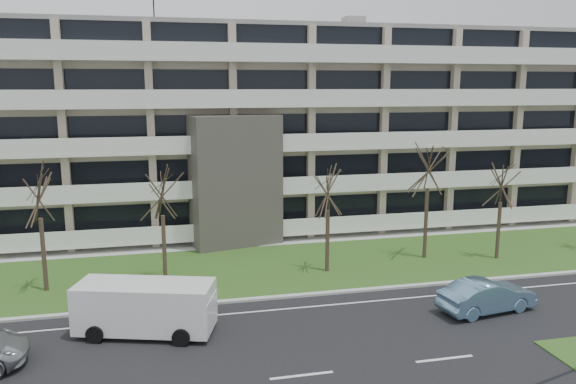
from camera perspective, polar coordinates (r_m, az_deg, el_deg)
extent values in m
plane|color=black|center=(22.67, 1.40, -18.14)|extent=(160.00, 160.00, 0.00)
cube|color=#2F551C|center=(34.38, -3.97, -7.78)|extent=(90.00, 10.00, 0.06)
cube|color=#B2B2AD|center=(29.73, -2.45, -10.74)|extent=(90.00, 0.35, 0.12)
cube|color=#B2B2AD|center=(39.58, -5.22, -5.28)|extent=(90.00, 2.00, 0.08)
cube|color=white|center=(28.39, -1.89, -11.93)|extent=(90.00, 0.12, 0.01)
cube|color=tan|center=(45.12, -6.58, 6.31)|extent=(60.00, 12.00, 15.00)
cube|color=gray|center=(45.18, -6.79, 16.03)|extent=(60.50, 12.50, 0.30)
cube|color=#4C4742|center=(38.58, -5.33, 1.10)|extent=(6.39, 3.69, 9.00)
cube|color=black|center=(38.89, -5.23, -2.58)|extent=(4.92, 1.19, 3.50)
cylinder|color=black|center=(45.13, -13.51, 18.19)|extent=(0.10, 0.10, 3.50)
cube|color=black|center=(40.00, -5.46, -2.06)|extent=(58.00, 0.10, 1.80)
cube|color=white|center=(39.71, -5.29, -4.39)|extent=(58.00, 1.40, 0.22)
cube|color=white|center=(38.94, -5.18, -3.78)|extent=(58.00, 0.08, 1.00)
cube|color=black|center=(39.45, -5.53, 2.19)|extent=(58.00, 0.10, 1.80)
cube|color=white|center=(39.04, -5.36, -0.13)|extent=(58.00, 1.40, 0.22)
cube|color=white|center=(38.29, -5.25, 0.57)|extent=(58.00, 0.08, 1.00)
cube|color=black|center=(39.12, -5.61, 6.54)|extent=(58.00, 0.10, 1.80)
cube|color=white|center=(38.58, -5.44, 4.25)|extent=(58.00, 1.40, 0.22)
cube|color=white|center=(37.88, -5.33, 5.04)|extent=(58.00, 0.08, 1.00)
cube|color=black|center=(39.01, -5.69, 10.94)|extent=(58.00, 0.10, 1.80)
cube|color=white|center=(38.36, -5.52, 8.70)|extent=(58.00, 1.40, 0.22)
cube|color=white|center=(37.70, -5.41, 9.58)|extent=(58.00, 0.08, 1.00)
cube|color=black|center=(39.14, -5.78, 15.33)|extent=(58.00, 0.10, 1.80)
cube|color=white|center=(38.37, -5.61, 13.18)|extent=(58.00, 1.40, 0.22)
cube|color=white|center=(37.76, -5.49, 14.14)|extent=(58.00, 0.08, 1.00)
imported|color=#6C96BB|center=(29.63, 19.54, -9.91)|extent=(5.09, 2.45, 1.61)
cube|color=white|center=(26.29, -14.30, -11.17)|extent=(6.41, 3.91, 2.12)
cube|color=black|center=(26.07, -14.36, -9.92)|extent=(5.93, 3.61, 0.78)
cube|color=white|center=(25.62, -8.11, -11.93)|extent=(1.00, 2.14, 1.34)
cylinder|color=black|center=(26.33, -19.01, -13.51)|extent=(0.83, 0.50, 0.78)
cylinder|color=black|center=(28.22, -17.21, -11.72)|extent=(0.83, 0.50, 0.78)
cylinder|color=black|center=(25.14, -10.80, -14.29)|extent=(0.83, 0.50, 0.78)
cylinder|color=black|center=(27.10, -9.55, -12.33)|extent=(0.83, 0.50, 0.78)
cylinder|color=#382B21|center=(32.89, -23.57, -5.90)|extent=(0.24, 0.24, 4.06)
cylinder|color=#382B21|center=(32.77, -12.47, -5.55)|extent=(0.24, 0.24, 3.78)
cylinder|color=#382B21|center=(33.41, 4.02, -5.01)|extent=(0.24, 0.24, 3.76)
cylinder|color=#382B21|center=(36.85, 13.82, -3.14)|extent=(0.24, 0.24, 4.58)
cylinder|color=#382B21|center=(38.20, 20.59, -3.71)|extent=(0.24, 0.24, 3.71)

